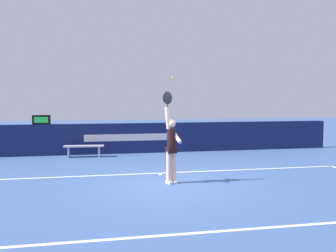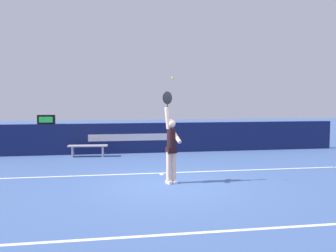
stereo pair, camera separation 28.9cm
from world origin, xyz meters
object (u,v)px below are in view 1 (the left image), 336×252
at_px(tennis_player, 171,145).
at_px(courtside_bench_near, 84,148).
at_px(speed_display, 41,120).
at_px(tennis_ball, 173,78).

height_order(tennis_player, courtside_bench_near, tennis_player).
bearing_deg(tennis_player, speed_display, 125.51).
relative_size(tennis_player, courtside_bench_near, 1.59).
relative_size(tennis_ball, courtside_bench_near, 0.04).
xyz_separation_m(speed_display, tennis_ball, (4.08, -5.86, 1.36)).
bearing_deg(tennis_ball, speed_display, 124.85).
height_order(speed_display, tennis_ball, tennis_ball).
bearing_deg(courtside_bench_near, tennis_ball, -64.73).
bearing_deg(speed_display, tennis_player, -54.49).
xyz_separation_m(tennis_ball, courtside_bench_near, (-2.43, 5.16, -2.45)).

